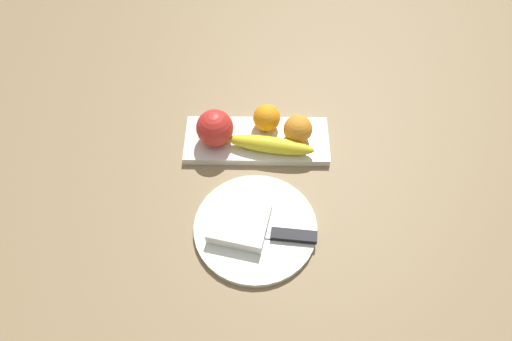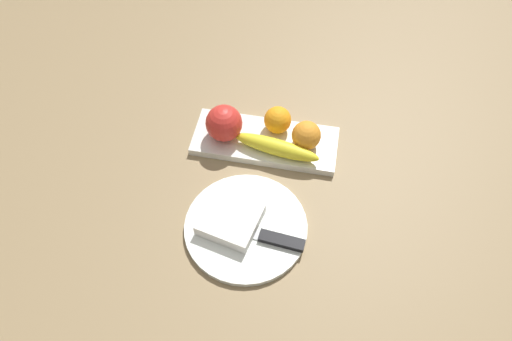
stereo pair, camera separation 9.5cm
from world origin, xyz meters
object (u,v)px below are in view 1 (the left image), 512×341
Objects in this scene: banana at (270,145)px; orange_near_banana at (267,118)px; fruit_tray at (257,141)px; knife at (286,235)px; dinner_plate at (255,228)px; orange_near_apple at (298,129)px; folded_napkin at (240,223)px; apple at (215,128)px.

orange_near_banana reaches higher than banana.
fruit_tray is 0.25m from knife.
banana is 0.07m from orange_near_banana.
banana is at bearing -99.23° from dinner_plate.
orange_near_banana reaches higher than knife.
orange_near_banana is (0.07, -0.03, -0.00)m from orange_near_apple.
fruit_tray is at bearing 0.06° from orange_near_apple.
orange_near_banana reaches higher than folded_napkin.
knife is at bearing 103.97° from fruit_tray.
dinner_plate is (0.02, 0.25, -0.04)m from orange_near_banana.
orange_near_apple is at bearing -177.96° from apple.
orange_near_banana is at bearing -76.80° from knife.
knife is (-0.04, 0.28, -0.03)m from orange_near_banana.
orange_near_apple is 1.05× the size of orange_near_banana.
orange_near_banana is at bearing -94.95° from dinner_plate.
dinner_plate is at bearing 67.72° from orange_near_apple.
orange_near_apple is (-0.09, -0.00, 0.04)m from fruit_tray.
banana is 0.19m from dinner_plate.
orange_near_apple is at bearing -179.94° from fruit_tray.
fruit_tray is at bearing -70.73° from knife.
knife is at bearing 122.65° from apple.
orange_near_apple is 0.24m from dinner_plate.
fruit_tray is 0.10m from orange_near_apple.
fruit_tray is at bearing -38.17° from banana.
banana reaches higher than knife.
banana is at bearing 167.53° from apple.
apple reaches higher than dinner_plate.
orange_near_apple reaches higher than knife.
dinner_plate is 1.36× the size of knife.
fruit_tray is 3.96× the size of apple.
orange_near_apple reaches higher than orange_near_banana.
orange_near_apple reaches higher than dinner_plate.
knife is (-0.09, 0.02, -0.01)m from folded_napkin.
banana is 0.21m from knife.
orange_near_apple is 0.26× the size of dinner_plate.
folded_napkin is (0.05, 0.25, -0.02)m from orange_near_banana.
orange_near_banana is 0.28m from knife.
apple is 0.45× the size of knife.
apple is at bearing 4.00° from fruit_tray.
apple is 0.13m from banana.
dinner_plate is (0.09, 0.22, -0.04)m from orange_near_apple.
banana is at bearing -76.60° from knife.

